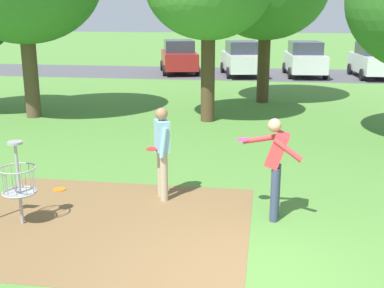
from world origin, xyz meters
The scene contains 11 objects.
ground_plane centered at (0.00, 0.00, 0.00)m, with size 160.00×160.00×0.00m, color #518438.
dirt_tee_pad centered at (-2.47, 1.41, 0.00)m, with size 4.75×3.88×0.01m, color brown.
disc_golf_basket centered at (-3.83, 1.22, 0.75)m, with size 0.98×0.58×1.39m.
player_foreground_watching centered at (0.27, 2.05, 0.99)m, with size 1.07×0.58×1.71m.
player_throwing centered at (-1.74, 2.65, 0.97)m, with size 0.45×0.49×1.71m.
frisbee_by_tee centered at (-3.83, 2.78, 0.01)m, with size 0.24×0.24×0.02m, color orange.
parking_lot_strip centered at (0.00, 21.96, 0.00)m, with size 36.00×6.00×0.01m, color #4C4C51.
parked_car_leftmost centered at (-4.89, 21.78, 0.92)m, with size 2.82×4.52×1.84m.
parked_car_center_left centered at (-1.29, 21.22, 0.92)m, with size 2.65×4.49×1.84m.
parked_car_center_right centered at (2.05, 21.49, 0.92)m, with size 2.24×4.33×1.84m.
parked_car_rightmost centered at (5.62, 21.34, 0.92)m, with size 2.22×4.32×1.84m.
Camera 1 is at (0.08, -5.64, 3.34)m, focal length 45.60 mm.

